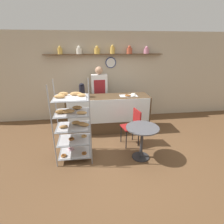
# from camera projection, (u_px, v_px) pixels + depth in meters

# --- Properties ---
(ground_plane) EXTENTS (14.00, 14.00, 0.00)m
(ground_plane) POSITION_uv_depth(u_px,v_px,m) (115.00, 154.00, 3.95)
(ground_plane) COLOR brown
(back_wall) EXTENTS (10.00, 0.30, 2.70)m
(back_wall) POSITION_uv_depth(u_px,v_px,m) (104.00, 76.00, 5.56)
(back_wall) COLOR beige
(back_wall) RESTS_ON ground_plane
(display_counter) EXTENTS (2.25, 0.66, 1.00)m
(display_counter) POSITION_uv_depth(u_px,v_px,m) (108.00, 113.00, 4.91)
(display_counter) COLOR #4C3823
(display_counter) RESTS_ON ground_plane
(pastry_rack) EXTENTS (0.73, 0.59, 1.67)m
(pastry_rack) POSITION_uv_depth(u_px,v_px,m) (73.00, 123.00, 3.55)
(pastry_rack) COLOR gray
(pastry_rack) RESTS_ON ground_plane
(person_worker) EXTENTS (0.47, 0.23, 1.73)m
(person_worker) POSITION_uv_depth(u_px,v_px,m) (100.00, 93.00, 5.29)
(person_worker) COLOR #282833
(person_worker) RESTS_ON ground_plane
(cafe_table) EXTENTS (0.68, 0.68, 0.73)m
(cafe_table) POSITION_uv_depth(u_px,v_px,m) (142.00, 135.00, 3.64)
(cafe_table) COLOR #262628
(cafe_table) RESTS_ON ground_plane
(cafe_chair) EXTENTS (0.45, 0.45, 0.88)m
(cafe_chair) POSITION_uv_depth(u_px,v_px,m) (133.00, 124.00, 4.19)
(cafe_chair) COLOR black
(cafe_chair) RESTS_ON ground_plane
(coffee_carafe) EXTENTS (0.15, 0.15, 0.37)m
(coffee_carafe) POSITION_uv_depth(u_px,v_px,m) (82.00, 90.00, 4.62)
(coffee_carafe) COLOR black
(coffee_carafe) RESTS_ON display_counter
(donut_tray_counter) EXTENTS (0.48, 0.26, 0.05)m
(donut_tray_counter) POSITION_uv_depth(u_px,v_px,m) (130.00, 95.00, 4.76)
(donut_tray_counter) COLOR silver
(donut_tray_counter) RESTS_ON display_counter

